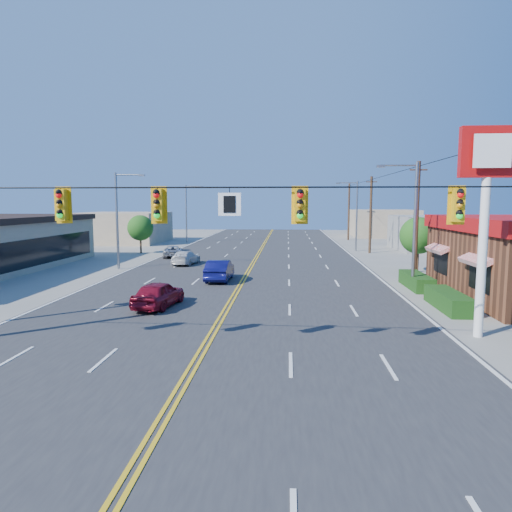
# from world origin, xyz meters

# --- Properties ---
(ground) EXTENTS (160.00, 160.00, 0.00)m
(ground) POSITION_xyz_m (0.00, 0.00, 0.00)
(ground) COLOR gray
(ground) RESTS_ON ground
(road) EXTENTS (20.00, 120.00, 0.06)m
(road) POSITION_xyz_m (0.00, 20.00, 0.03)
(road) COLOR #2D2D30
(road) RESTS_ON ground
(signal_span) EXTENTS (24.32, 0.34, 9.00)m
(signal_span) POSITION_xyz_m (-0.12, 0.00, 4.89)
(signal_span) COLOR #47301E
(signal_span) RESTS_ON ground
(kfc_pylon) EXTENTS (2.20, 0.36, 8.50)m
(kfc_pylon) POSITION_xyz_m (11.00, 4.00, 6.04)
(kfc_pylon) COLOR white
(kfc_pylon) RESTS_ON ground
(streetlight_se) EXTENTS (2.55, 0.25, 8.00)m
(streetlight_se) POSITION_xyz_m (10.79, 14.00, 4.51)
(streetlight_se) COLOR gray
(streetlight_se) RESTS_ON ground
(streetlight_ne) EXTENTS (2.55, 0.25, 8.00)m
(streetlight_ne) POSITION_xyz_m (10.79, 38.00, 4.51)
(streetlight_ne) COLOR gray
(streetlight_ne) RESTS_ON ground
(streetlight_sw) EXTENTS (2.55, 0.25, 8.00)m
(streetlight_sw) POSITION_xyz_m (-10.79, 22.00, 4.51)
(streetlight_sw) COLOR gray
(streetlight_sw) RESTS_ON ground
(streetlight_nw) EXTENTS (2.55, 0.25, 8.00)m
(streetlight_nw) POSITION_xyz_m (-10.79, 48.00, 4.51)
(streetlight_nw) COLOR gray
(streetlight_nw) RESTS_ON ground
(utility_pole_near) EXTENTS (0.28, 0.28, 8.40)m
(utility_pole_near) POSITION_xyz_m (12.20, 18.00, 4.20)
(utility_pole_near) COLOR #47301E
(utility_pole_near) RESTS_ON ground
(utility_pole_mid) EXTENTS (0.28, 0.28, 8.40)m
(utility_pole_mid) POSITION_xyz_m (12.20, 36.00, 4.20)
(utility_pole_mid) COLOR #47301E
(utility_pole_mid) RESTS_ON ground
(utility_pole_far) EXTENTS (0.28, 0.28, 8.40)m
(utility_pole_far) POSITION_xyz_m (12.20, 54.00, 4.20)
(utility_pole_far) COLOR #47301E
(utility_pole_far) RESTS_ON ground
(tree_kfc_rear) EXTENTS (2.94, 2.94, 4.41)m
(tree_kfc_rear) POSITION_xyz_m (13.50, 22.00, 2.93)
(tree_kfc_rear) COLOR #47301E
(tree_kfc_rear) RESTS_ON ground
(tree_west) EXTENTS (2.80, 2.80, 4.20)m
(tree_west) POSITION_xyz_m (-13.00, 34.00, 2.79)
(tree_west) COLOR #47301E
(tree_west) RESTS_ON ground
(bld_east_mid) EXTENTS (12.00, 10.00, 4.00)m
(bld_east_mid) POSITION_xyz_m (22.00, 40.00, 2.00)
(bld_east_mid) COLOR gray
(bld_east_mid) RESTS_ON ground
(bld_west_far) EXTENTS (11.00, 12.00, 4.20)m
(bld_west_far) POSITION_xyz_m (-20.00, 48.00, 2.10)
(bld_west_far) COLOR tan
(bld_west_far) RESTS_ON ground
(bld_east_far) EXTENTS (10.00, 10.00, 4.40)m
(bld_east_far) POSITION_xyz_m (19.00, 62.00, 2.20)
(bld_east_far) COLOR tan
(bld_east_far) RESTS_ON ground
(car_magenta) EXTENTS (2.18, 4.24, 1.38)m
(car_magenta) POSITION_xyz_m (-3.63, 8.19, 0.69)
(car_magenta) COLOR maroon
(car_magenta) RESTS_ON ground
(car_blue) EXTENTS (1.58, 4.44, 1.46)m
(car_blue) POSITION_xyz_m (-1.66, 16.62, 0.73)
(car_blue) COLOR #0D0E4E
(car_blue) RESTS_ON ground
(car_white) EXTENTS (2.14, 4.31, 1.20)m
(car_white) POSITION_xyz_m (-5.96, 24.95, 0.60)
(car_white) COLOR silver
(car_white) RESTS_ON ground
(car_silver) EXTENTS (2.75, 4.41, 1.14)m
(car_silver) POSITION_xyz_m (-8.50, 30.36, 0.57)
(car_silver) COLOR #A5A5AA
(car_silver) RESTS_ON ground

